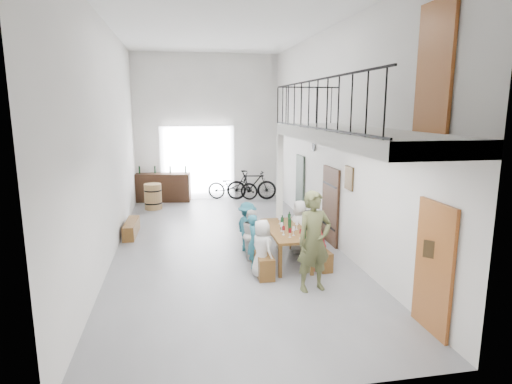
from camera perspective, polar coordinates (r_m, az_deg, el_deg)
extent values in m
plane|color=slate|center=(11.22, -4.00, -7.02)|extent=(12.00, 12.00, 0.00)
plane|color=white|center=(16.65, -6.52, 8.56)|extent=(5.50, 0.00, 5.50)
plane|color=white|center=(4.80, 3.77, 2.06)|extent=(5.50, 0.00, 5.50)
plane|color=white|center=(10.73, -19.06, 6.57)|extent=(0.00, 12.00, 12.00)
plane|color=white|center=(11.32, 9.89, 7.23)|extent=(0.00, 12.00, 12.00)
plane|color=white|center=(10.84, -4.43, 21.79)|extent=(12.00, 12.00, 0.00)
cube|color=white|center=(16.68, -7.77, 3.88)|extent=(2.80, 0.08, 2.80)
cube|color=brown|center=(7.31, 22.59, -9.35)|extent=(0.06, 0.95, 2.10)
cube|color=#3C2214|center=(11.27, 9.87, -1.79)|extent=(0.06, 1.10, 2.00)
cube|color=#323E34|center=(13.88, 5.89, 0.77)|extent=(0.06, 0.80, 2.00)
cube|color=brown|center=(7.24, 22.70, 15.06)|extent=(0.06, 0.90, 1.95)
cube|color=#3C2C18|center=(10.11, 12.30, 1.81)|extent=(0.04, 0.45, 0.55)
cylinder|color=white|center=(12.46, 7.74, 6.03)|extent=(0.04, 0.28, 0.28)
cube|color=silver|center=(8.05, 12.81, 7.32)|extent=(1.50, 5.60, 0.25)
cube|color=black|center=(7.79, 8.03, 14.58)|extent=(0.03, 5.60, 0.03)
cube|color=black|center=(7.79, 7.87, 8.48)|extent=(0.03, 5.60, 0.03)
cube|color=black|center=(10.66, 7.02, 13.69)|extent=(1.50, 0.03, 0.03)
cube|color=silver|center=(10.64, 3.14, -0.01)|extent=(0.14, 0.14, 2.88)
cube|color=brown|center=(9.79, 4.08, -5.11)|extent=(0.84, 2.03, 0.06)
cube|color=brown|center=(9.04, 3.24, -9.16)|extent=(0.07, 0.07, 0.73)
cube|color=brown|center=(9.21, 7.49, -8.83)|extent=(0.07, 0.07, 0.73)
cube|color=brown|center=(10.64, 1.09, -5.95)|extent=(0.07, 0.07, 0.73)
cube|color=brown|center=(10.79, 4.72, -5.74)|extent=(0.07, 0.07, 0.73)
cube|color=brown|center=(9.75, 0.44, -8.40)|extent=(0.37, 2.05, 0.47)
cube|color=brown|center=(10.19, 7.41, -7.72)|extent=(0.39, 1.90, 0.43)
cylinder|color=black|center=(9.61, 4.52, -4.16)|extent=(0.07, 0.07, 0.35)
cylinder|color=black|center=(10.03, 4.46, -3.50)|extent=(0.07, 0.07, 0.35)
cylinder|color=black|center=(9.68, 3.51, -4.02)|extent=(0.07, 0.07, 0.35)
cube|color=brown|center=(12.44, -16.28, -4.66)|extent=(0.36, 1.42, 0.40)
cylinder|color=olive|center=(15.34, -13.57, -0.59)|extent=(0.60, 0.60, 0.89)
cylinder|color=black|center=(15.38, -13.53, -1.40)|extent=(0.61, 0.61, 0.05)
cylinder|color=black|center=(15.30, -13.60, 0.23)|extent=(0.61, 0.61, 0.05)
cube|color=#3C2214|center=(16.52, -12.27, 0.61)|extent=(2.08, 0.86, 1.07)
cylinder|color=black|center=(16.61, -15.27, 2.88)|extent=(0.06, 0.06, 0.28)
cylinder|color=black|center=(16.50, -13.32, 2.92)|extent=(0.06, 0.06, 0.28)
cylinder|color=black|center=(16.36, -11.38, 2.93)|extent=(0.06, 0.06, 0.28)
cylinder|color=black|center=(16.30, -9.37, 2.98)|extent=(0.06, 0.06, 0.28)
imported|color=silver|center=(8.97, 0.81, -7.57)|extent=(0.61, 0.71, 1.24)
imported|color=#236374|center=(9.50, -0.27, -6.58)|extent=(0.36, 0.48, 1.21)
imported|color=silver|center=(10.09, -0.55, -5.62)|extent=(0.45, 0.58, 1.17)
imported|color=#236374|center=(10.51, -1.16, -4.70)|extent=(0.72, 0.92, 1.25)
imported|color=red|center=(9.50, 7.86, -6.79)|extent=(0.52, 0.75, 1.18)
imported|color=black|center=(10.02, 7.12, -5.67)|extent=(0.46, 1.16, 1.22)
imported|color=silver|center=(10.54, 5.82, -4.57)|extent=(0.46, 0.66, 1.30)
imported|color=#4B4F2C|center=(8.33, 7.74, -6.54)|extent=(0.80, 0.61, 1.97)
imported|color=#184F1A|center=(12.01, 7.50, -4.67)|extent=(0.48, 0.43, 0.47)
imported|color=black|center=(16.50, -3.12, 0.76)|extent=(2.06, 1.25, 1.02)
imported|color=black|center=(16.41, -0.60, 0.94)|extent=(1.97, 0.83, 1.15)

